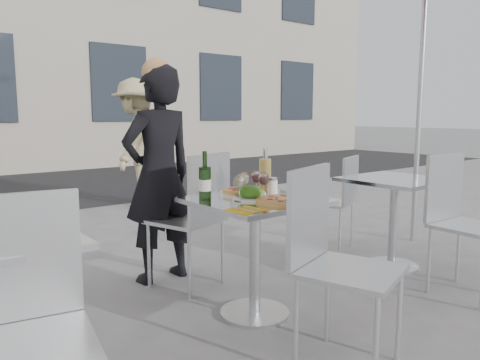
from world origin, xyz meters
TOP-DOWN VIEW (x-y plane):
  - ground at (0.00, 0.00)m, footprint 80.00×80.00m
  - street_asphalt at (0.00, 6.50)m, footprint 24.00×5.00m
  - main_table at (0.00, 0.00)m, footprint 0.72×0.72m
  - side_table_right at (1.50, 0.00)m, footprint 0.72×0.72m
  - chair_far at (-0.02, 0.62)m, footprint 0.57×0.58m
  - chair_near at (-0.07, -0.66)m, footprint 0.58×0.59m
  - side_chair_lnear at (-1.46, -0.46)m, footprint 0.53×0.54m
  - side_chair_rfar at (1.56, 0.63)m, footprint 0.52×0.53m
  - side_chair_rnear at (1.39, -0.59)m, footprint 0.47×0.48m
  - woman_diner at (-0.14, 0.95)m, footprint 0.62×0.43m
  - pedestrian_b at (1.08, 3.78)m, footprint 1.24×1.28m
  - pizza_near at (0.07, -0.20)m, footprint 0.35×0.35m
  - pizza_far at (0.05, 0.18)m, footprint 0.31×0.31m
  - salad_plate at (-0.03, 0.01)m, footprint 0.22×0.22m
  - wine_bottle at (-0.26, 0.17)m, footprint 0.07×0.08m
  - carafe at (0.23, 0.17)m, footprint 0.08×0.08m
  - sugar_shaker at (0.21, 0.07)m, footprint 0.06×0.06m
  - wineglass_white_a at (-0.13, -0.00)m, footprint 0.07×0.07m
  - wineglass_white_b at (-0.00, 0.11)m, footprint 0.07×0.07m
  - wineglass_red_a at (0.09, 0.02)m, footprint 0.07×0.07m
  - wineglass_red_b at (0.12, 0.12)m, footprint 0.07×0.07m
  - napkin_left at (-0.27, -0.24)m, footprint 0.19×0.20m
  - napkin_right at (0.23, -0.16)m, footprint 0.22×0.22m

SIDE VIEW (x-z plane):
  - ground at x=0.00m, z-range 0.00..0.00m
  - street_asphalt at x=0.00m, z-range 0.00..0.00m
  - side_chair_rfar at x=1.56m, z-range 0.08..0.96m
  - main_table at x=0.00m, z-range 0.16..0.91m
  - side_table_right at x=1.50m, z-range 0.16..0.91m
  - side_chair_rnear at x=1.39m, z-range 0.09..1.07m
  - side_chair_lnear at x=-1.46m, z-range 0.09..1.07m
  - chair_far at x=-0.02m, z-range 0.09..1.08m
  - chair_near at x=-0.07m, z-range 0.09..1.10m
  - napkin_left at x=-0.27m, z-range 0.75..0.76m
  - napkin_right at x=0.23m, z-range 0.75..0.76m
  - pizza_near at x=0.07m, z-range 0.75..0.77m
  - pizza_far at x=0.05m, z-range 0.75..0.78m
  - salad_plate at x=-0.03m, z-range 0.74..0.83m
  - sugar_shaker at x=0.21m, z-range 0.75..0.86m
  - woman_diner at x=-0.14m, z-range 0.00..1.62m
  - wineglass_white_a at x=-0.13m, z-range 0.78..0.94m
  - wineglass_white_b at x=0.00m, z-range 0.78..0.94m
  - wineglass_red_a at x=0.09m, z-range 0.78..0.94m
  - wineglass_red_b at x=0.12m, z-range 0.78..0.94m
  - wine_bottle at x=-0.26m, z-range 0.72..1.01m
  - carafe at x=0.23m, z-range 0.72..1.01m
  - pedestrian_b at x=1.08m, z-range 0.00..1.75m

